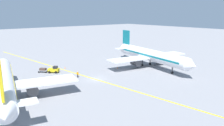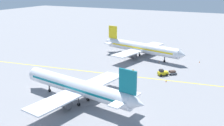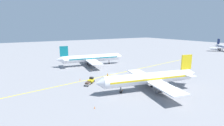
{
  "view_description": "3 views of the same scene",
  "coord_description": "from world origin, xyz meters",
  "px_view_note": "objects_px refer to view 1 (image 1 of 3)",
  "views": [
    {
      "loc": [
        30.91,
        44.47,
        16.96
      ],
      "look_at": [
        -4.76,
        0.75,
        3.82
      ],
      "focal_mm": 35.0,
      "sensor_mm": 36.0,
      "label": 1
    },
    {
      "loc": [
        -67.98,
        -33.03,
        26.55
      ],
      "look_at": [
        -2.91,
        -0.17,
        4.5
      ],
      "focal_mm": 42.0,
      "sensor_mm": 36.0,
      "label": 2
    },
    {
      "loc": [
        60.95,
        -37.73,
        19.54
      ],
      "look_at": [
        -5.27,
        2.38,
        3.7
      ],
      "focal_mm": 28.0,
      "sensor_mm": 36.0,
      "label": 3
    }
  ],
  "objects_px": {
    "airplane_at_gate": "(150,55)",
    "airplane_adjacent_stand": "(4,83)",
    "traffic_cone_far_edge": "(13,85)",
    "traffic_cone_mid_apron": "(117,68)",
    "baggage_tug_white": "(54,70)",
    "baggage_cart_trailing": "(43,70)",
    "ground_crew_worker": "(78,74)",
    "traffic_cone_by_wingtip": "(65,68)"
  },
  "relations": [
    {
      "from": "traffic_cone_mid_apron",
      "to": "airplane_adjacent_stand",
      "type": "bearing_deg",
      "value": 8.96
    },
    {
      "from": "baggage_cart_trailing",
      "to": "baggage_tug_white",
      "type": "bearing_deg",
      "value": 133.54
    },
    {
      "from": "airplane_at_gate",
      "to": "traffic_cone_by_wingtip",
      "type": "bearing_deg",
      "value": -33.67
    },
    {
      "from": "baggage_tug_white",
      "to": "baggage_cart_trailing",
      "type": "relative_size",
      "value": 1.13
    },
    {
      "from": "baggage_tug_white",
      "to": "traffic_cone_mid_apron",
      "type": "relative_size",
      "value": 5.83
    },
    {
      "from": "airplane_adjacent_stand",
      "to": "traffic_cone_far_edge",
      "type": "relative_size",
      "value": 64.08
    },
    {
      "from": "airplane_at_gate",
      "to": "airplane_adjacent_stand",
      "type": "height_order",
      "value": "same"
    },
    {
      "from": "airplane_at_gate",
      "to": "traffic_cone_far_edge",
      "type": "distance_m",
      "value": 40.42
    },
    {
      "from": "baggage_tug_white",
      "to": "airplane_at_gate",
      "type": "bearing_deg",
      "value": 155.4
    },
    {
      "from": "baggage_tug_white",
      "to": "traffic_cone_far_edge",
      "type": "xyz_separation_m",
      "value": [
        12.65,
        4.91,
        -0.63
      ]
    },
    {
      "from": "airplane_adjacent_stand",
      "to": "baggage_tug_white",
      "type": "height_order",
      "value": "airplane_adjacent_stand"
    },
    {
      "from": "airplane_at_gate",
      "to": "ground_crew_worker",
      "type": "xyz_separation_m",
      "value": [
        24.09,
        -3.87,
        -2.8
      ]
    },
    {
      "from": "airplane_at_gate",
      "to": "baggage_tug_white",
      "type": "xyz_separation_m",
      "value": [
        26.93,
        -12.33,
        -2.81
      ]
    },
    {
      "from": "airplane_adjacent_stand",
      "to": "traffic_cone_far_edge",
      "type": "distance_m",
      "value": 9.65
    },
    {
      "from": "airplane_adjacent_stand",
      "to": "traffic_cone_by_wingtip",
      "type": "bearing_deg",
      "value": -143.24
    },
    {
      "from": "airplane_adjacent_stand",
      "to": "baggage_tug_white",
      "type": "xyz_separation_m",
      "value": [
        -16.21,
        -13.2,
        -2.81
      ]
    },
    {
      "from": "baggage_cart_trailing",
      "to": "traffic_cone_mid_apron",
      "type": "height_order",
      "value": "baggage_cart_trailing"
    },
    {
      "from": "baggage_cart_trailing",
      "to": "traffic_cone_far_edge",
      "type": "relative_size",
      "value": 5.18
    },
    {
      "from": "airplane_at_gate",
      "to": "airplane_adjacent_stand",
      "type": "bearing_deg",
      "value": 1.15
    },
    {
      "from": "baggage_tug_white",
      "to": "baggage_cart_trailing",
      "type": "height_order",
      "value": "baggage_tug_white"
    },
    {
      "from": "airplane_at_gate",
      "to": "baggage_cart_trailing",
      "type": "relative_size",
      "value": 12.45
    },
    {
      "from": "baggage_cart_trailing",
      "to": "traffic_cone_mid_apron",
      "type": "xyz_separation_m",
      "value": [
        -19.49,
        10.31,
        -0.49
      ]
    },
    {
      "from": "airplane_adjacent_stand",
      "to": "airplane_at_gate",
      "type": "bearing_deg",
      "value": -178.85
    },
    {
      "from": "airplane_at_gate",
      "to": "traffic_cone_by_wingtip",
      "type": "distance_m",
      "value": 26.89
    },
    {
      "from": "airplane_at_gate",
      "to": "traffic_cone_mid_apron",
      "type": "xyz_separation_m",
      "value": [
        9.71,
        -4.41,
        -3.43
      ]
    },
    {
      "from": "ground_crew_worker",
      "to": "traffic_cone_mid_apron",
      "type": "distance_m",
      "value": 14.4
    },
    {
      "from": "airplane_adjacent_stand",
      "to": "baggage_cart_trailing",
      "type": "xyz_separation_m",
      "value": [
        -13.94,
        -15.59,
        -2.95
      ]
    },
    {
      "from": "traffic_cone_by_wingtip",
      "to": "ground_crew_worker",
      "type": "bearing_deg",
      "value": 80.16
    },
    {
      "from": "traffic_cone_far_edge",
      "to": "ground_crew_worker",
      "type": "bearing_deg",
      "value": 167.1
    },
    {
      "from": "airplane_at_gate",
      "to": "airplane_adjacent_stand",
      "type": "relative_size",
      "value": 1.01
    },
    {
      "from": "ground_crew_worker",
      "to": "baggage_cart_trailing",
      "type": "bearing_deg",
      "value": -64.78
    },
    {
      "from": "baggage_cart_trailing",
      "to": "traffic_cone_by_wingtip",
      "type": "xyz_separation_m",
      "value": [
        -7.0,
        -0.06,
        -0.49
      ]
    },
    {
      "from": "airplane_adjacent_stand",
      "to": "traffic_cone_mid_apron",
      "type": "bearing_deg",
      "value": -171.04
    },
    {
      "from": "baggage_cart_trailing",
      "to": "traffic_cone_far_edge",
      "type": "bearing_deg",
      "value": 35.12
    },
    {
      "from": "ground_crew_worker",
      "to": "traffic_cone_by_wingtip",
      "type": "distance_m",
      "value": 11.09
    },
    {
      "from": "airplane_at_gate",
      "to": "baggage_cart_trailing",
      "type": "bearing_deg",
      "value": -26.76
    },
    {
      "from": "traffic_cone_by_wingtip",
      "to": "traffic_cone_far_edge",
      "type": "bearing_deg",
      "value": 22.96
    },
    {
      "from": "baggage_cart_trailing",
      "to": "ground_crew_worker",
      "type": "relative_size",
      "value": 1.7
    },
    {
      "from": "baggage_cart_trailing",
      "to": "traffic_cone_by_wingtip",
      "type": "height_order",
      "value": "baggage_cart_trailing"
    },
    {
      "from": "airplane_adjacent_stand",
      "to": "baggage_tug_white",
      "type": "bearing_deg",
      "value": -140.86
    },
    {
      "from": "traffic_cone_mid_apron",
      "to": "traffic_cone_far_edge",
      "type": "height_order",
      "value": "same"
    },
    {
      "from": "traffic_cone_by_wingtip",
      "to": "baggage_tug_white",
      "type": "bearing_deg",
      "value": 27.4
    }
  ]
}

